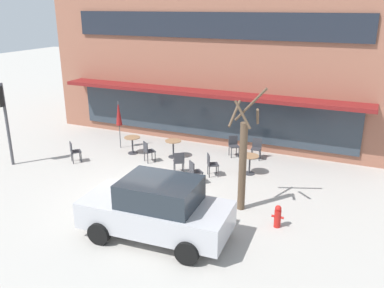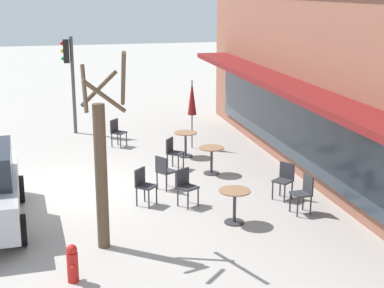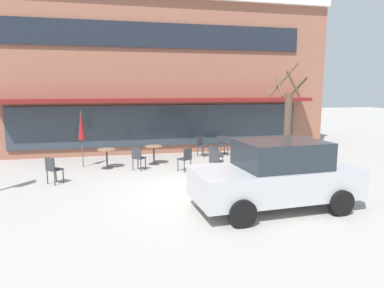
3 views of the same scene
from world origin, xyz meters
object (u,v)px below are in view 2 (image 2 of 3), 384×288
patio_umbrella_green_folded (192,98)px  cafe_table_near_wall (186,140)px  cafe_chair_1 (304,191)px  cafe_chair_2 (117,131)px  cafe_chair_0 (284,178)px  cafe_chair_6 (144,184)px  traffic_light_pole (70,69)px  cafe_chair_5 (173,151)px  fire_hydrant (72,263)px  cafe_chair_3 (164,170)px  cafe_chair_4 (186,184)px  cafe_table_streetside (212,156)px  street_tree (102,165)px  cafe_table_by_tree (235,201)px

patio_umbrella_green_folded → cafe_table_near_wall: bearing=-24.3°
cafe_chair_1 → cafe_chair_2: size_ratio=1.00×
cafe_chair_0 → cafe_chair_6: same height
cafe_chair_1 → traffic_light_pole: size_ratio=0.26×
patio_umbrella_green_folded → cafe_chair_5: size_ratio=2.47×
cafe_table_near_wall → cafe_chair_2: 2.53m
cafe_chair_0 → fire_hydrant: 6.06m
cafe_chair_3 → cafe_chair_5: 1.81m
cafe_chair_1 → fire_hydrant: cafe_chair_1 is taller
cafe_chair_4 → cafe_chair_2: bearing=-170.1°
cafe_chair_0 → cafe_chair_6: (-0.36, -3.40, 0.00)m
cafe_chair_4 → cafe_chair_3: bearing=-167.0°
cafe_chair_2 → cafe_table_near_wall: bearing=49.1°
traffic_light_pole → fire_hydrant: size_ratio=4.82×
cafe_table_near_wall → cafe_chair_4: size_ratio=0.85×
patio_umbrella_green_folded → cafe_chair_5: 2.57m
cafe_chair_3 → traffic_light_pole: (-6.70, -2.06, 1.77)m
cafe_chair_1 → cafe_table_streetside: bearing=-158.9°
patio_umbrella_green_folded → cafe_chair_4: bearing=-14.8°
traffic_light_pole → cafe_chair_0: bearing=30.9°
cafe_chair_1 → street_tree: street_tree is taller
cafe_chair_2 → cafe_chair_5: bearing=24.7°
cafe_chair_1 → street_tree: 4.80m
cafe_table_by_tree → traffic_light_pole: 9.91m
cafe_chair_2 → cafe_chair_6: bearing=0.5°
cafe_table_near_wall → fire_hydrant: cafe_table_near_wall is taller
cafe_chair_0 → cafe_chair_2: size_ratio=1.00×
cafe_chair_2 → cafe_chair_6: 5.48m
cafe_table_near_wall → traffic_light_pole: 5.34m
cafe_chair_0 → cafe_table_near_wall: bearing=-159.8°
cafe_chair_5 → cafe_chair_2: bearing=-155.3°
cafe_chair_1 → cafe_chair_3: (-2.32, -2.80, 0.00)m
cafe_table_by_tree → traffic_light_pole: size_ratio=0.22×
cafe_chair_2 → cafe_chair_6: size_ratio=1.00×
street_tree → fire_hydrant: size_ratio=5.58×
patio_umbrella_green_folded → street_tree: 7.69m
cafe_chair_2 → cafe_chair_4: 5.84m
cafe_chair_3 → cafe_chair_2: bearing=-171.0°
cafe_chair_5 → cafe_chair_6: same height
patio_umbrella_green_folded → cafe_chair_3: patio_umbrella_green_folded is taller
patio_umbrella_green_folded → cafe_chair_2: size_ratio=2.47×
cafe_chair_5 → traffic_light_pole: 5.91m
cafe_chair_1 → cafe_chair_6: (-1.37, -3.47, 0.00)m
cafe_chair_2 → street_tree: (7.63, -1.07, 1.18)m
cafe_table_near_wall → traffic_light_pole: size_ratio=0.22×
cafe_chair_1 → street_tree: bearing=-80.3°
street_tree → cafe_chair_4: bearing=132.2°
cafe_chair_0 → cafe_chair_3: (-1.32, -2.73, 0.00)m
cafe_table_near_wall → cafe_chair_2: bearing=-130.9°
cafe_chair_1 → cafe_chair_2: 7.69m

